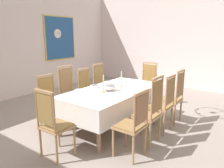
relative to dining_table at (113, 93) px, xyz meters
The scene contains 25 objects.
ground 0.72m from the dining_table, 90.00° to the left, with size 8.21×6.95×0.04m, color #A09289.
back_wall 3.76m from the dining_table, 90.00° to the left, with size 8.21×0.08×3.49m, color silver.
right_wall 4.28m from the dining_table, ahead, with size 0.08×6.95×3.49m, color silver.
dining_table is the anchor object (origin of this frame).
tablecloth 0.02m from the dining_table, 90.00° to the right, with size 2.31×1.16×0.39m.
chair_south_a 1.28m from the dining_table, 130.12° to the right, with size 0.44×0.42×1.08m.
chair_north_a 1.28m from the dining_table, 130.12° to the left, with size 0.44×0.42×1.08m.
chair_south_b 1.03m from the dining_table, 105.92° to the right, with size 0.44×0.42×1.21m.
chair_north_b 1.03m from the dining_table, 105.93° to the left, with size 0.44×0.42×1.21m.
chair_south_c 1.03m from the dining_table, 72.42° to the right, with size 0.44×0.42×1.14m.
chair_north_c 1.03m from the dining_table, 72.34° to the left, with size 0.44×0.42×1.07m.
chair_south_d 1.31m from the dining_table, 48.63° to the right, with size 0.44×0.42×1.17m.
chair_north_d 1.31m from the dining_table, 48.55° to the left, with size 0.44×0.42×1.12m.
chair_head_west 1.56m from the dining_table, behind, with size 0.42×0.44×1.11m.
chair_head_east 1.56m from the dining_table, ahead, with size 0.42×0.44×1.16m.
soup_tureen 0.23m from the dining_table, behind, with size 0.28×0.28×0.22m.
candlestick_west 0.38m from the dining_table, behind, with size 0.07×0.07×0.35m.
candlestick_east 0.38m from the dining_table, ahead, with size 0.07×0.07×0.33m.
bowl_near_left 0.65m from the dining_table, 39.53° to the left, with size 0.18×0.18×0.03m.
bowl_near_right 0.44m from the dining_table, 101.44° to the left, with size 0.19×0.19×0.05m.
bowl_far_left 0.70m from the dining_table, 137.97° to the left, with size 0.17×0.17×0.04m.
spoon_primary 0.75m from the dining_table, 35.42° to the left, with size 0.03×0.18×0.01m.
spoon_secondary 0.50m from the dining_table, 115.38° to the left, with size 0.03×0.18×0.01m.
mounted_clock 4.07m from the dining_table, 65.64° to the left, with size 0.31×0.06×0.31m.
framed_painting 4.08m from the dining_table, 64.03° to the left, with size 1.33×0.05×1.51m.
Camera 1 is at (-3.48, -2.59, 1.88)m, focal length 34.41 mm.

